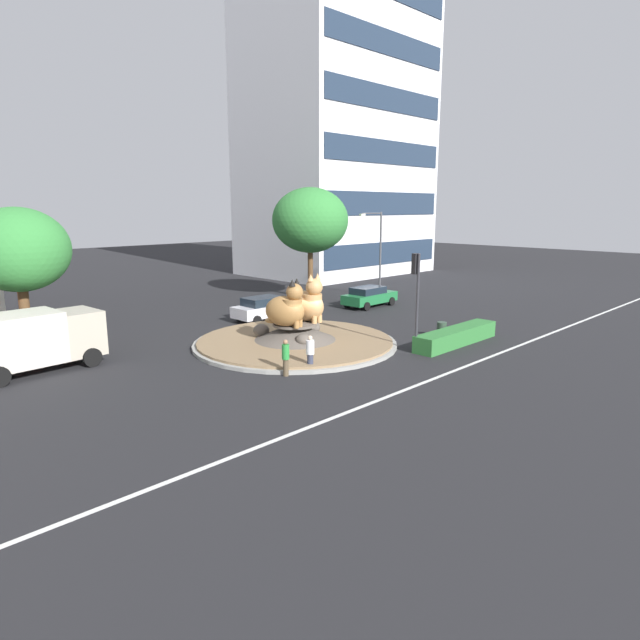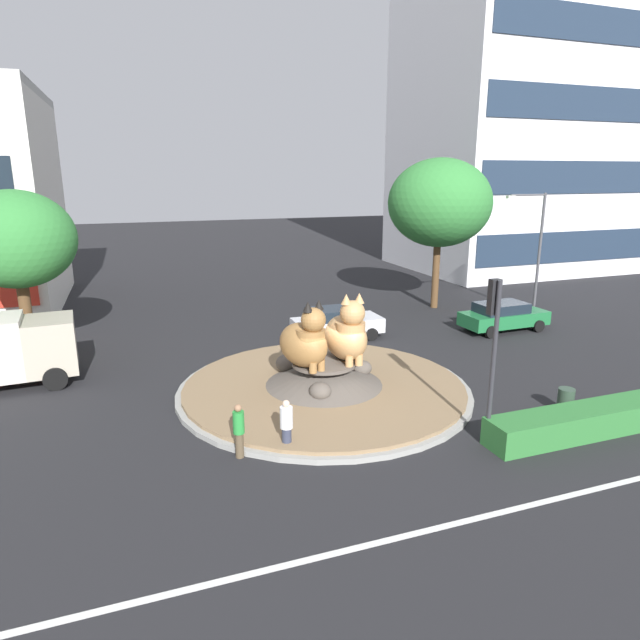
{
  "view_description": "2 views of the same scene",
  "coord_description": "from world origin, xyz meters",
  "px_view_note": "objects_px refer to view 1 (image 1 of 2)",
  "views": [
    {
      "loc": [
        -19.57,
        -21.61,
        7.47
      ],
      "look_at": [
        1.13,
        -0.81,
        1.34
      ],
      "focal_mm": 30.55,
      "sensor_mm": 36.0,
      "label": 1
    },
    {
      "loc": [
        -6.95,
        -18.55,
        8.15
      ],
      "look_at": [
        0.6,
        2.08,
        2.27
      ],
      "focal_mm": 31.03,
      "sensor_mm": 36.0,
      "label": 2
    }
  ],
  "objects_px": {
    "delivery_box_truck": "(29,339)",
    "litter_bin": "(442,330)",
    "broadleaf_tree_behind_island": "(18,250)",
    "pedestrian_green_shirt": "(286,357)",
    "hatchback_near_shophouse": "(265,308)",
    "cat_statue_calico": "(308,304)",
    "traffic_light_mast": "(416,284)",
    "pedestrian_white_shirt": "(310,352)",
    "second_tree_near_tower": "(310,220)",
    "office_tower": "(337,132)",
    "streetlight_arm": "(378,248)",
    "sedan_on_far_lane": "(369,296)",
    "cat_statue_tabby": "(287,309)"
  },
  "relations": [
    {
      "from": "delivery_box_truck",
      "to": "litter_bin",
      "type": "distance_m",
      "value": 21.47
    },
    {
      "from": "broadleaf_tree_behind_island",
      "to": "pedestrian_green_shirt",
      "type": "distance_m",
      "value": 14.69
    },
    {
      "from": "hatchback_near_shophouse",
      "to": "cat_statue_calico",
      "type": "bearing_deg",
      "value": -108.14
    },
    {
      "from": "cat_statue_calico",
      "to": "traffic_light_mast",
      "type": "xyz_separation_m",
      "value": [
        2.33,
        -5.54,
        1.39
      ]
    },
    {
      "from": "broadleaf_tree_behind_island",
      "to": "pedestrian_white_shirt",
      "type": "bearing_deg",
      "value": -55.75
    },
    {
      "from": "pedestrian_green_shirt",
      "to": "second_tree_near_tower",
      "type": "bearing_deg",
      "value": -178.6
    },
    {
      "from": "cat_statue_calico",
      "to": "litter_bin",
      "type": "xyz_separation_m",
      "value": [
        6.33,
        -4.63,
        -1.75
      ]
    },
    {
      "from": "pedestrian_white_shirt",
      "to": "hatchback_near_shophouse",
      "type": "relative_size",
      "value": 0.37
    },
    {
      "from": "office_tower",
      "to": "streetlight_arm",
      "type": "height_order",
      "value": "office_tower"
    },
    {
      "from": "office_tower",
      "to": "pedestrian_white_shirt",
      "type": "relative_size",
      "value": 18.93
    },
    {
      "from": "broadleaf_tree_behind_island",
      "to": "sedan_on_far_lane",
      "type": "relative_size",
      "value": 1.6
    },
    {
      "from": "second_tree_near_tower",
      "to": "litter_bin",
      "type": "bearing_deg",
      "value": -104.79
    },
    {
      "from": "broadleaf_tree_behind_island",
      "to": "delivery_box_truck",
      "type": "xyz_separation_m",
      "value": [
        -0.96,
        -3.52,
        -3.78
      ]
    },
    {
      "from": "cat_statue_calico",
      "to": "litter_bin",
      "type": "relative_size",
      "value": 3.03
    },
    {
      "from": "pedestrian_green_shirt",
      "to": "cat_statue_calico",
      "type": "bearing_deg",
      "value": 175.47
    },
    {
      "from": "pedestrian_green_shirt",
      "to": "delivery_box_truck",
      "type": "xyz_separation_m",
      "value": [
        -7.9,
        8.64,
        0.67
      ]
    },
    {
      "from": "cat_statue_calico",
      "to": "pedestrian_green_shirt",
      "type": "height_order",
      "value": "cat_statue_calico"
    },
    {
      "from": "pedestrian_green_shirt",
      "to": "broadleaf_tree_behind_island",
      "type": "bearing_deg",
      "value": -101.97
    },
    {
      "from": "cat_statue_calico",
      "to": "second_tree_near_tower",
      "type": "bearing_deg",
      "value": 136.06
    },
    {
      "from": "cat_statue_tabby",
      "to": "pedestrian_white_shirt",
      "type": "bearing_deg",
      "value": -45.59
    },
    {
      "from": "sedan_on_far_lane",
      "to": "cat_statue_calico",
      "type": "bearing_deg",
      "value": -157.97
    },
    {
      "from": "broadleaf_tree_behind_island",
      "to": "streetlight_arm",
      "type": "distance_m",
      "value": 26.51
    },
    {
      "from": "cat_statue_calico",
      "to": "pedestrian_white_shirt",
      "type": "bearing_deg",
      "value": -42.12
    },
    {
      "from": "cat_statue_calico",
      "to": "traffic_light_mast",
      "type": "height_order",
      "value": "traffic_light_mast"
    },
    {
      "from": "streetlight_arm",
      "to": "sedan_on_far_lane",
      "type": "bearing_deg",
      "value": 33.33
    },
    {
      "from": "second_tree_near_tower",
      "to": "pedestrian_green_shirt",
      "type": "xyz_separation_m",
      "value": [
        -15.35,
        -14.35,
        -5.49
      ]
    },
    {
      "from": "traffic_light_mast",
      "to": "streetlight_arm",
      "type": "distance_m",
      "value": 17.39
    },
    {
      "from": "cat_statue_calico",
      "to": "broadleaf_tree_behind_island",
      "type": "xyz_separation_m",
      "value": [
        -11.95,
        8.37,
        3.14
      ]
    },
    {
      "from": "cat_statue_tabby",
      "to": "broadleaf_tree_behind_island",
      "type": "bearing_deg",
      "value": -149.0
    },
    {
      "from": "cat_statue_tabby",
      "to": "traffic_light_mast",
      "type": "xyz_separation_m",
      "value": [
        4.06,
        -5.35,
        1.43
      ]
    },
    {
      "from": "streetlight_arm",
      "to": "sedan_on_far_lane",
      "type": "distance_m",
      "value": 5.29
    },
    {
      "from": "cat_statue_tabby",
      "to": "office_tower",
      "type": "xyz_separation_m",
      "value": [
        27.17,
        22.11,
        13.41
      ]
    },
    {
      "from": "traffic_light_mast",
      "to": "pedestrian_white_shirt",
      "type": "height_order",
      "value": "traffic_light_mast"
    },
    {
      "from": "second_tree_near_tower",
      "to": "streetlight_arm",
      "type": "bearing_deg",
      "value": -41.55
    },
    {
      "from": "cat_statue_calico",
      "to": "sedan_on_far_lane",
      "type": "distance_m",
      "value": 12.05
    },
    {
      "from": "pedestrian_green_shirt",
      "to": "delivery_box_truck",
      "type": "distance_m",
      "value": 11.73
    },
    {
      "from": "second_tree_near_tower",
      "to": "pedestrian_green_shirt",
      "type": "relative_size",
      "value": 5.36
    },
    {
      "from": "sedan_on_far_lane",
      "to": "hatchback_near_shophouse",
      "type": "relative_size",
      "value": 1.04
    },
    {
      "from": "second_tree_near_tower",
      "to": "cat_statue_calico",
      "type": "bearing_deg",
      "value": -134.4
    },
    {
      "from": "streetlight_arm",
      "to": "pedestrian_green_shirt",
      "type": "relative_size",
      "value": 4.2
    },
    {
      "from": "office_tower",
      "to": "streetlight_arm",
      "type": "xyz_separation_m",
      "value": [
        -10.94,
        -15.04,
        -11.42
      ]
    },
    {
      "from": "second_tree_near_tower",
      "to": "hatchback_near_shophouse",
      "type": "height_order",
      "value": "second_tree_near_tower"
    },
    {
      "from": "office_tower",
      "to": "broadleaf_tree_behind_island",
      "type": "height_order",
      "value": "office_tower"
    },
    {
      "from": "office_tower",
      "to": "cat_statue_calico",
      "type": "bearing_deg",
      "value": -139.33
    },
    {
      "from": "traffic_light_mast",
      "to": "sedan_on_far_lane",
      "type": "height_order",
      "value": "traffic_light_mast"
    },
    {
      "from": "cat_statue_tabby",
      "to": "second_tree_near_tower",
      "type": "relative_size",
      "value": 0.32
    },
    {
      "from": "pedestrian_white_shirt",
      "to": "litter_bin",
      "type": "relative_size",
      "value": 1.83
    },
    {
      "from": "pedestrian_green_shirt",
      "to": "pedestrian_white_shirt",
      "type": "bearing_deg",
      "value": 133.78
    },
    {
      "from": "cat_statue_calico",
      "to": "second_tree_near_tower",
      "type": "xyz_separation_m",
      "value": [
        10.34,
        10.56,
        4.17
      ]
    },
    {
      "from": "office_tower",
      "to": "hatchback_near_shophouse",
      "type": "bearing_deg",
      "value": -146.51
    }
  ]
}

